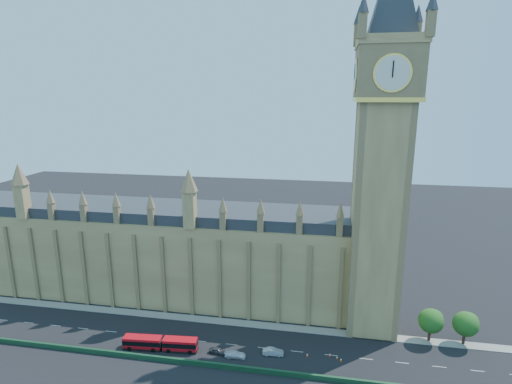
% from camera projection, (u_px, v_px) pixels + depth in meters
% --- Properties ---
extents(ground, '(400.00, 400.00, 0.00)m').
position_uv_depth(ground, '(216.00, 343.00, 98.45)').
color(ground, black).
rests_on(ground, ground).
extents(palace_westminster, '(120.00, 20.00, 28.00)m').
position_uv_depth(palace_westminster, '(154.00, 251.00, 120.47)').
color(palace_westminster, olive).
rests_on(palace_westminster, ground).
extents(elizabeth_tower, '(20.59, 20.59, 105.00)m').
position_uv_depth(elizabeth_tower, '(385.00, 117.00, 92.70)').
color(elizabeth_tower, olive).
rests_on(elizabeth_tower, ground).
extents(bridge_parapet, '(160.00, 0.60, 1.20)m').
position_uv_depth(bridge_parapet, '(205.00, 364.00, 89.69)').
color(bridge_parapet, '#1E4C2D').
rests_on(bridge_parapet, ground).
extents(kerb_north, '(160.00, 3.00, 0.16)m').
position_uv_depth(kerb_north, '(225.00, 322.00, 107.53)').
color(kerb_north, gray).
rests_on(kerb_north, ground).
extents(tree_east_near, '(6.00, 6.00, 8.50)m').
position_uv_depth(tree_east_near, '(432.00, 320.00, 98.02)').
color(tree_east_near, '#382619').
rests_on(tree_east_near, ground).
extents(tree_east_far, '(6.00, 6.00, 8.50)m').
position_uv_depth(tree_east_far, '(467.00, 323.00, 96.68)').
color(tree_east_far, '#382619').
rests_on(tree_east_far, ground).
extents(red_bus, '(18.08, 4.10, 3.05)m').
position_uv_depth(red_bus, '(160.00, 343.00, 95.61)').
color(red_bus, red).
rests_on(red_bus, ground).
extents(car_grey, '(4.20, 2.09, 1.37)m').
position_uv_depth(car_grey, '(218.00, 351.00, 94.26)').
color(car_grey, '#393B40').
rests_on(car_grey, ground).
extents(car_silver, '(4.99, 2.04, 1.61)m').
position_uv_depth(car_silver, '(273.00, 352.00, 93.69)').
color(car_silver, '#ACAFB3').
rests_on(car_silver, ground).
extents(car_white, '(5.02, 2.19, 1.44)m').
position_uv_depth(car_white, '(235.00, 354.00, 92.87)').
color(car_white, white).
rests_on(car_white, ground).
extents(cone_a, '(0.60, 0.60, 0.76)m').
position_uv_depth(cone_a, '(307.00, 355.00, 93.18)').
color(cone_a, black).
rests_on(cone_a, ground).
extents(cone_b, '(0.57, 0.57, 0.75)m').
position_uv_depth(cone_b, '(341.00, 360.00, 91.51)').
color(cone_b, black).
rests_on(cone_b, ground).
extents(cone_c, '(0.56, 0.56, 0.69)m').
position_uv_depth(cone_c, '(337.00, 358.00, 92.32)').
color(cone_c, black).
rests_on(cone_c, ground).
extents(cone_d, '(0.61, 0.61, 0.80)m').
position_uv_depth(cone_d, '(330.00, 355.00, 93.15)').
color(cone_d, black).
rests_on(cone_d, ground).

